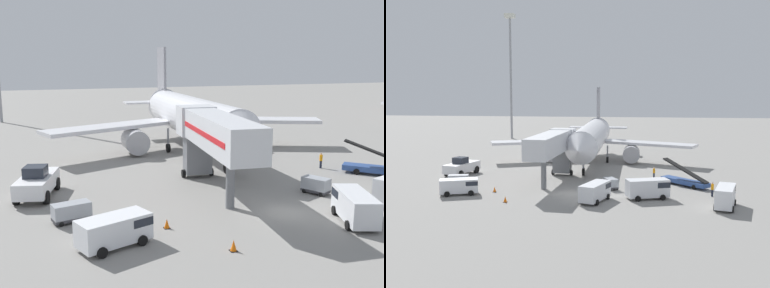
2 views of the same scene
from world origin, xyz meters
TOP-DOWN VIEW (x-y plane):
  - ground_plane at (0.00, 0.00)m, footprint 300.00×300.00m
  - airplane_at_gate at (0.59, 23.98)m, footprint 36.42×35.14m
  - jet_bridge at (-3.26, 7.29)m, footprint 4.71×16.33m
  - pushback_tug at (-17.85, 10.55)m, footprint 3.98×6.64m
  - belt_loader_truck at (14.71, 6.59)m, footprint 6.18×6.34m
  - service_van_outer_right at (3.47, -3.21)m, footprint 3.52×5.34m
  - service_van_far_left at (-13.38, -1.78)m, footprint 4.96×3.45m
  - service_van_rear_right at (9.64, -1.27)m, footprint 5.34×3.51m
  - service_van_far_center at (17.87, -4.39)m, footprint 3.16×5.42m
  - baggage_cart_far_right at (-15.64, 3.49)m, footprint 2.88×1.81m
  - baggage_cart_mid_center at (4.92, 3.49)m, footprint 2.14×2.58m
  - ground_crew_worker_foreground at (17.33, 0.72)m, footprint 0.34×0.34m
  - ground_crew_worker_midground at (10.83, 11.08)m, footprint 0.45×0.45m
  - safety_cone_alpha at (-6.80, -4.93)m, footprint 0.46×0.46m
  - safety_cone_bravo at (-9.57, 0.01)m, footprint 0.44×0.44m
  - apron_light_mast at (-23.43, 60.71)m, footprint 2.40×2.40m

SIDE VIEW (x-z plane):
  - ground_plane at x=0.00m, z-range 0.00..0.00m
  - safety_cone_bravo at x=-9.57m, z-range 0.00..0.67m
  - safety_cone_alpha at x=-6.80m, z-range 0.00..0.70m
  - belt_loader_truck at x=14.71m, z-range -0.91..2.46m
  - baggage_cart_far_right at x=-15.64m, z-range 0.08..1.48m
  - baggage_cart_mid_center at x=4.92m, z-range 0.08..1.49m
  - ground_crew_worker_midground at x=10.83m, z-range 0.05..1.74m
  - ground_crew_worker_foreground at x=17.33m, z-range 0.05..1.84m
  - service_van_far_left at x=-13.38m, z-range 0.15..2.10m
  - service_van_outer_right at x=3.47m, z-range 0.15..2.32m
  - pushback_tug at x=-17.85m, z-range -0.10..2.64m
  - service_van_rear_right at x=9.64m, z-range 0.16..2.50m
  - service_van_far_center at x=17.87m, z-range 0.16..2.54m
  - airplane_at_gate at x=0.59m, z-range -2.25..10.95m
  - jet_bridge at x=-3.26m, z-range 1.67..8.64m
  - apron_light_mast at x=-23.43m, z-range 5.42..36.96m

